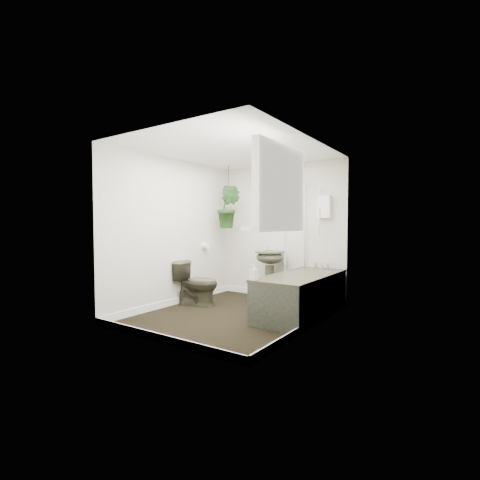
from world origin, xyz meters
The scene contains 22 objects.
floor centered at (0.00, 0.00, -0.01)m, with size 2.30×2.80×0.02m, color black.
ceiling centered at (0.00, 0.00, 2.31)m, with size 2.30×2.80×0.02m, color white.
wall_back centered at (0.00, 1.41, 1.15)m, with size 2.30×0.02×2.30m, color silver.
wall_front centered at (0.00, -1.41, 1.15)m, with size 2.30×0.02×2.30m, color silver.
wall_left centered at (-1.16, 0.00, 1.15)m, with size 0.02×2.80×2.30m, color silver.
wall_right centered at (1.16, 0.00, 1.15)m, with size 0.02×2.80×2.30m, color silver.
skirting centered at (0.00, 0.00, 0.05)m, with size 2.30×2.80×0.10m, color white.
bathtub centered at (0.80, 0.50, 0.29)m, with size 0.72×1.72×0.58m, color #363524, non-canonical shape.
bath_screen centered at (0.47, 0.99, 1.28)m, with size 0.04×0.72×1.40m, color silver, non-canonical shape.
shower_box centered at (0.80, 1.34, 1.55)m, with size 0.20×0.10×0.35m, color white.
oval_mirror centered at (-0.05, 1.37, 1.50)m, with size 0.46×0.03×0.62m, color #BEAA8C.
wall_sconce centered at (-0.45, 1.36, 1.40)m, with size 0.04×0.04×0.22m, color black.
toilet_roll_holder centered at (-1.10, 0.70, 0.90)m, with size 0.11×0.11×0.11m, color white.
window_recess centered at (1.09, -0.70, 1.65)m, with size 0.08×1.00×0.90m, color white.
window_sill centered at (1.02, -0.70, 1.23)m, with size 0.18×1.00×0.04m, color white.
window_blinds centered at (1.04, -0.70, 1.65)m, with size 0.01×0.86×0.76m, color white.
toilet centered at (-0.85, 0.19, 0.35)m, with size 0.39×0.68×0.70m, color #363524.
pedestal_sink centered at (-0.05, 1.10, 0.42)m, with size 0.49×0.42×0.83m, color #363524, non-canonical shape.
sill_plant centered at (0.98, -0.40, 1.36)m, with size 0.20×0.18×0.22m, color black.
hanging_plant centered at (-0.79, 0.95, 1.57)m, with size 0.40×0.32×0.73m, color black.
soap_bottle centered at (0.51, -0.29, 0.68)m, with size 0.09×0.09×0.19m, color black.
hanging_pot centered at (-0.79, 0.95, 1.88)m, with size 0.16×0.16×0.12m, color #30261E.
Camera 1 is at (2.79, -3.95, 1.27)m, focal length 26.00 mm.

